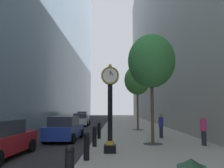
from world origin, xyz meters
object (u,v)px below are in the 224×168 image
object	(u,v)px
street_tree_near	(151,61)
car_grey_far	(83,117)
pedestrian_walking	(161,125)
car_blue_near	(65,129)
bollard_nearest	(69,166)
pedestrian_by_clock	(203,129)
bollard_fourth	(99,130)
street_tree_mid_near	(137,80)
bollard_third	(95,136)
street_clock	(110,103)
bollard_second	(87,145)
car_white_mid	(81,120)

from	to	relation	value
street_tree_near	car_grey_far	size ratio (longest dim) A/B	1.46
pedestrian_walking	car_blue_near	distance (m)	6.63
pedestrian_walking	car_blue_near	size ratio (longest dim) A/B	0.38
bollard_nearest	car_blue_near	distance (m)	9.99
pedestrian_by_clock	car_blue_near	world-z (taller)	pedestrian_by_clock
bollard_fourth	street_tree_mid_near	xyz separation A→B (m)	(3.24, 6.60, 4.25)
bollard_fourth	pedestrian_by_clock	world-z (taller)	pedestrian_by_clock
bollard_nearest	bollard_third	size ratio (longest dim) A/B	1.00
street_clock	car_blue_near	bearing A→B (deg)	123.09
street_tree_mid_near	bollard_fourth	bearing A→B (deg)	-116.17
street_clock	car_blue_near	size ratio (longest dim) A/B	0.94
pedestrian_by_clock	bollard_nearest	bearing A→B (deg)	-130.74
bollard_fourth	car_grey_far	distance (m)	23.85
car_grey_far	bollard_nearest	bearing A→B (deg)	-82.15
street_clock	street_tree_mid_near	world-z (taller)	street_tree_mid_near
street_clock	pedestrian_walking	size ratio (longest dim) A/B	2.47
street_tree_mid_near	pedestrian_walking	distance (m)	7.37
street_tree_near	car_grey_far	xyz separation A→B (m)	(-7.81, 25.72, -4.09)
bollard_nearest	street_tree_near	world-z (taller)	street_tree_near
street_tree_near	car_grey_far	distance (m)	27.19
bollard_fourth	car_blue_near	xyz separation A→B (m)	(-2.34, 0.00, 0.09)
bollard_second	street_tree_mid_near	size ratio (longest dim) A/B	0.17
bollard_third	pedestrian_by_clock	world-z (taller)	pedestrian_by_clock
bollard_second	street_clock	bearing A→B (deg)	60.37
car_white_mid	car_grey_far	bearing A→B (deg)	97.07
bollard_nearest	pedestrian_walking	bearing A→B (deg)	67.22
street_tree_near	car_blue_near	bearing A→B (deg)	157.45
street_tree_near	street_tree_mid_near	bearing A→B (deg)	90.00
street_tree_mid_near	pedestrian_walking	xyz separation A→B (m)	(1.03, -6.14, -3.94)
street_tree_near	pedestrian_walking	xyz separation A→B (m)	(1.03, 2.77, -3.91)
bollard_third	bollard_fourth	world-z (taller)	same
street_clock	car_white_mid	distance (m)	19.22
bollard_fourth	street_tree_mid_near	world-z (taller)	street_tree_mid_near
street_clock	car_white_mid	xyz separation A→B (m)	(-4.24, 18.68, -1.61)
bollard_second	car_blue_near	xyz separation A→B (m)	(-2.34, 6.48, 0.09)
bollard_second	pedestrian_by_clock	xyz separation A→B (m)	(5.95, 3.67, 0.31)
bollard_nearest	street_tree_mid_near	world-z (taller)	street_tree_mid_near
street_clock	pedestrian_by_clock	xyz separation A→B (m)	(5.07, 2.13, -1.37)
bollard_fourth	street_tree_near	bearing A→B (deg)	-35.55
street_tree_near	bollard_third	bearing A→B (deg)	-164.17
bollard_nearest	pedestrian_walking	size ratio (longest dim) A/B	0.65
street_clock	pedestrian_walking	xyz separation A→B (m)	(3.40, 5.39, -1.37)
pedestrian_by_clock	car_white_mid	distance (m)	18.99
pedestrian_walking	car_white_mid	distance (m)	15.33
bollard_nearest	car_grey_far	size ratio (longest dim) A/B	0.25
bollard_nearest	bollard_third	xyz separation A→B (m)	(0.00, 6.47, 0.00)
bollard_third	street_tree_near	xyz separation A→B (m)	(3.24, 0.92, 4.22)
bollard_second	bollard_fourth	xyz separation A→B (m)	(0.00, 6.47, 0.00)
bollard_second	pedestrian_walking	world-z (taller)	pedestrian_walking
street_clock	bollard_third	xyz separation A→B (m)	(-0.87, 1.70, -1.68)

